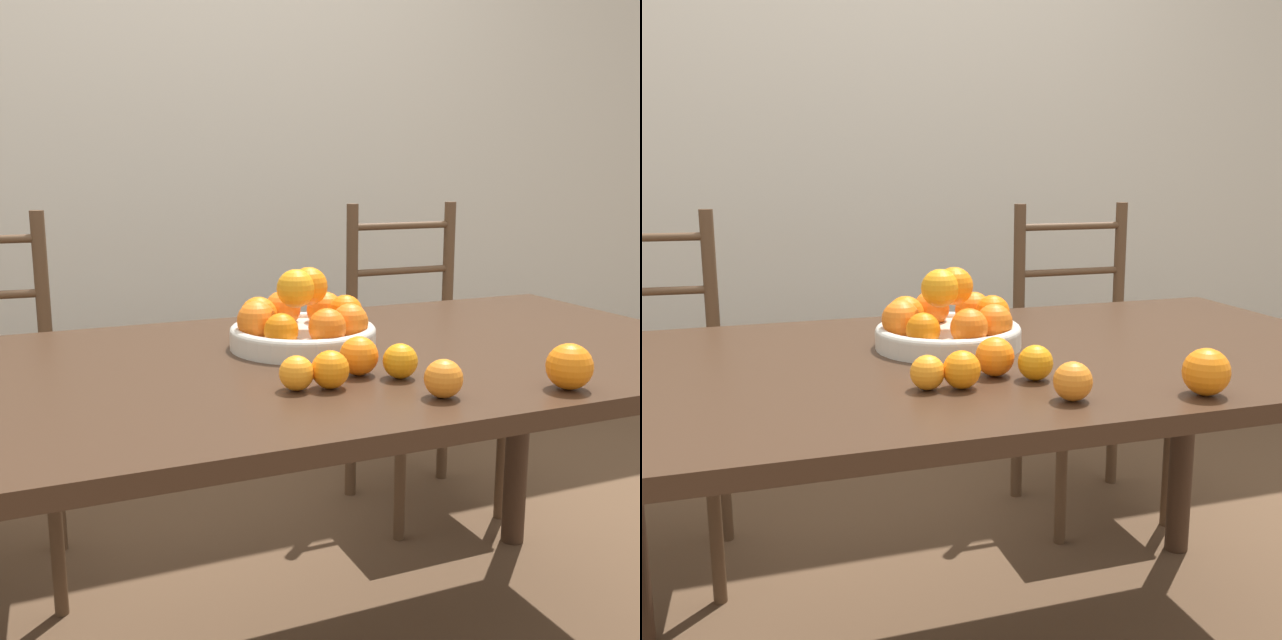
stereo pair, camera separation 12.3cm
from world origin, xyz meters
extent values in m
cube|color=beige|center=(0.00, 1.49, 1.30)|extent=(8.00, 0.06, 2.60)
cube|color=#382316|center=(0.00, 0.00, 0.75)|extent=(1.68, 0.93, 0.03)
cylinder|color=#382316|center=(0.76, 0.38, 0.37)|extent=(0.07, 0.07, 0.73)
cylinder|color=beige|center=(-0.06, 0.09, 0.79)|extent=(0.31, 0.31, 0.04)
torus|color=beige|center=(-0.06, 0.09, 0.80)|extent=(0.31, 0.31, 0.02)
sphere|color=orange|center=(0.04, 0.09, 0.83)|extent=(0.08, 0.08, 0.08)
sphere|color=orange|center=(0.02, 0.15, 0.83)|extent=(0.08, 0.08, 0.08)
sphere|color=orange|center=(-0.07, 0.19, 0.83)|extent=(0.08, 0.08, 0.08)
sphere|color=orange|center=(-0.14, 0.16, 0.83)|extent=(0.08, 0.08, 0.08)
sphere|color=orange|center=(-0.16, 0.09, 0.83)|extent=(0.08, 0.08, 0.08)
sphere|color=orange|center=(-0.14, 0.02, 0.82)|extent=(0.07, 0.07, 0.07)
sphere|color=orange|center=(-0.05, -0.02, 0.83)|extent=(0.08, 0.08, 0.08)
sphere|color=orange|center=(0.02, 0.02, 0.83)|extent=(0.08, 0.08, 0.08)
sphere|color=orange|center=(-0.05, 0.08, 0.90)|extent=(0.08, 0.08, 0.08)
sphere|color=orange|center=(-0.07, 0.10, 0.89)|extent=(0.06, 0.06, 0.06)
sphere|color=orange|center=(-0.08, 0.07, 0.90)|extent=(0.08, 0.08, 0.08)
sphere|color=orange|center=(0.01, -0.21, 0.80)|extent=(0.06, 0.06, 0.06)
sphere|color=orange|center=(0.02, -0.34, 0.80)|extent=(0.07, 0.07, 0.07)
sphere|color=orange|center=(0.25, -0.39, 0.81)|extent=(0.08, 0.08, 0.08)
sphere|color=orange|center=(-0.13, -0.22, 0.80)|extent=(0.07, 0.07, 0.07)
sphere|color=orange|center=(-0.19, -0.21, 0.80)|extent=(0.06, 0.06, 0.06)
sphere|color=orange|center=(-0.05, -0.16, 0.80)|extent=(0.07, 0.07, 0.07)
cylinder|color=#513823|center=(-0.57, 0.52, 0.24)|extent=(0.04, 0.04, 0.47)
cylinder|color=#513823|center=(-0.55, 0.88, 0.51)|extent=(0.04, 0.04, 1.03)
cylinder|color=#513823|center=(0.44, 0.53, 0.24)|extent=(0.04, 0.04, 0.47)
cylinder|color=#513823|center=(0.82, 0.53, 0.24)|extent=(0.04, 0.04, 0.47)
cylinder|color=#513823|center=(0.44, 0.89, 0.51)|extent=(0.04, 0.04, 1.03)
cylinder|color=#513823|center=(0.82, 0.89, 0.51)|extent=(0.04, 0.04, 1.03)
cube|color=#513823|center=(0.63, 0.71, 0.49)|extent=(0.42, 0.40, 0.04)
cylinder|color=#513823|center=(0.63, 0.89, 0.64)|extent=(0.38, 0.03, 0.02)
cylinder|color=#513823|center=(0.63, 0.89, 0.80)|extent=(0.38, 0.03, 0.02)
cylinder|color=#513823|center=(0.63, 0.89, 0.95)|extent=(0.38, 0.03, 0.02)
camera|label=1|loc=(-0.64, -1.37, 1.14)|focal=42.00mm
camera|label=2|loc=(-0.52, -1.42, 1.14)|focal=42.00mm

